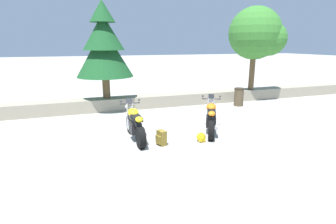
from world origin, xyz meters
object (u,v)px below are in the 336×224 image
(motorcycle_yellow_near_left, at_px, (135,125))
(rider_backpack, at_px, (161,137))
(trash_bin, at_px, (239,97))
(pine_tree_mid_left, at_px, (104,45))
(motorcycle_orange_centre, at_px, (211,118))
(rider_helmet, at_px, (201,137))
(leafy_tree_mid_right, at_px, (258,35))

(motorcycle_yellow_near_left, distance_m, rider_backpack, 0.99)
(trash_bin, bearing_deg, motorcycle_yellow_near_left, -152.39)
(rider_backpack, bearing_deg, motorcycle_yellow_near_left, 131.48)
(motorcycle_yellow_near_left, height_order, pine_tree_mid_left, pine_tree_mid_left)
(motorcycle_orange_centre, bearing_deg, motorcycle_yellow_near_left, 176.71)
(motorcycle_orange_centre, height_order, rider_helmet, motorcycle_orange_centre)
(motorcycle_yellow_near_left, relative_size, leafy_tree_mid_right, 0.49)
(pine_tree_mid_left, height_order, leafy_tree_mid_right, leafy_tree_mid_right)
(motorcycle_yellow_near_left, xyz_separation_m, trash_bin, (5.72, 2.99, -0.05))
(pine_tree_mid_left, relative_size, leafy_tree_mid_right, 0.99)
(motorcycle_orange_centre, bearing_deg, pine_tree_mid_left, 123.74)
(motorcycle_orange_centre, height_order, pine_tree_mid_left, pine_tree_mid_left)
(pine_tree_mid_left, relative_size, trash_bin, 4.82)
(rider_helmet, height_order, pine_tree_mid_left, pine_tree_mid_left)
(motorcycle_yellow_near_left, height_order, trash_bin, motorcycle_yellow_near_left)
(leafy_tree_mid_right, bearing_deg, rider_helmet, -138.30)
(leafy_tree_mid_right, bearing_deg, trash_bin, -148.21)
(trash_bin, bearing_deg, leafy_tree_mid_right, 31.79)
(rider_backpack, xyz_separation_m, leafy_tree_mid_right, (6.60, 4.65, 3.11))
(motorcycle_yellow_near_left, height_order, motorcycle_orange_centre, same)
(trash_bin, bearing_deg, rider_helmet, -135.06)
(motorcycle_orange_centre, relative_size, pine_tree_mid_left, 0.46)
(rider_backpack, relative_size, rider_helmet, 1.68)
(pine_tree_mid_left, bearing_deg, trash_bin, -11.46)
(rider_helmet, bearing_deg, motorcycle_orange_centre, 45.31)
(motorcycle_yellow_near_left, relative_size, pine_tree_mid_left, 0.50)
(rider_helmet, distance_m, leafy_tree_mid_right, 7.88)
(motorcycle_yellow_near_left, distance_m, trash_bin, 6.46)
(rider_helmet, bearing_deg, leafy_tree_mid_right, 41.70)
(motorcycle_yellow_near_left, bearing_deg, leafy_tree_mid_right, 28.51)
(motorcycle_orange_centre, distance_m, rider_backpack, 2.03)
(motorcycle_yellow_near_left, relative_size, motorcycle_orange_centre, 1.08)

